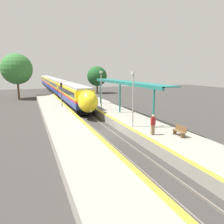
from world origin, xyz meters
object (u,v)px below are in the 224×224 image
(train, at_px, (54,84))
(person_waiting, at_px, (153,124))
(railway_signal, at_px, (62,94))
(lamppost_mid, at_px, (101,88))
(platform_bench, at_px, (180,131))
(lamppost_near, at_px, (133,96))

(train, bearing_deg, person_waiting, -86.92)
(train, bearing_deg, railway_signal, -94.38)
(person_waiting, xyz_separation_m, lamppost_mid, (-0.40, 12.94, 2.14))
(platform_bench, relative_size, lamppost_near, 0.27)
(person_waiting, bearing_deg, platform_bench, -29.17)
(railway_signal, relative_size, lamppost_mid, 0.83)
(platform_bench, bearing_deg, railway_signal, 109.69)
(lamppost_near, bearing_deg, lamppost_mid, 90.00)
(lamppost_mid, bearing_deg, railway_signal, 130.10)
(train, height_order, railway_signal, railway_signal)
(railway_signal, height_order, lamppost_mid, lamppost_mid)
(train, bearing_deg, lamppost_near, -87.20)
(platform_bench, xyz_separation_m, person_waiting, (-1.96, 1.09, 0.47))
(lamppost_mid, bearing_deg, platform_bench, -80.47)
(platform_bench, distance_m, person_waiting, 2.29)
(person_waiting, height_order, lamppost_mid, lamppost_mid)
(person_waiting, relative_size, railway_signal, 0.40)
(train, relative_size, lamppost_mid, 14.72)
(person_waiting, xyz_separation_m, railway_signal, (-5.04, 18.45, 0.91))
(lamppost_near, bearing_deg, railway_signal, 106.80)
(platform_bench, height_order, person_waiting, person_waiting)
(train, xyz_separation_m, lamppost_near, (2.27, -46.34, 1.67))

